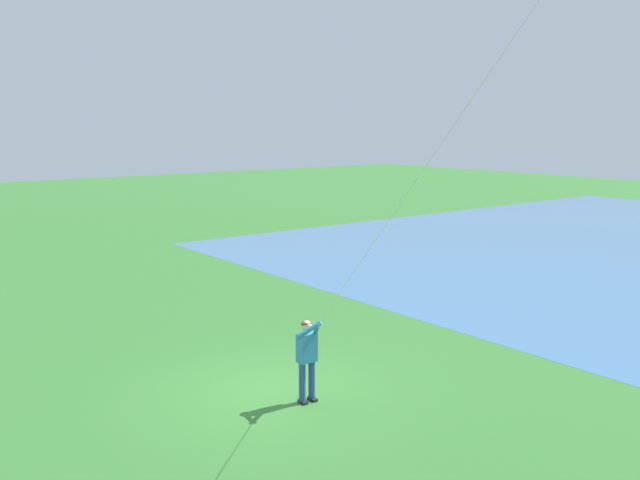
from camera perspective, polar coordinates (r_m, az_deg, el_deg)
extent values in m
plane|color=#33702D|center=(15.09, -3.74, -12.37)|extent=(120.00, 120.00, 0.00)
cube|color=#232328|center=(14.51, -0.64, -13.14)|extent=(0.12, 0.24, 0.06)
cylinder|color=#2D4C8E|center=(14.37, -0.70, -11.57)|extent=(0.14, 0.14, 0.82)
cube|color=#232328|center=(14.39, -1.44, -13.35)|extent=(0.12, 0.24, 0.06)
cylinder|color=#2D4C8E|center=(14.24, -1.50, -11.77)|extent=(0.14, 0.14, 0.82)
cube|color=teal|center=(14.06, -1.10, -8.98)|extent=(0.41, 0.23, 0.60)
sphere|color=#DBB28E|center=(13.92, -1.11, -7.18)|extent=(0.22, 0.22, 0.22)
ellipsoid|color=#4C3319|center=(13.92, -1.15, -7.02)|extent=(0.23, 0.23, 0.13)
cylinder|color=teal|center=(13.80, -0.27, -7.37)|extent=(0.36, 0.53, 0.43)
cylinder|color=teal|center=(13.71, -0.87, -7.50)|extent=(0.34, 0.54, 0.43)
sphere|color=#DBB28E|center=(13.59, -0.18, -7.07)|extent=(0.10, 0.10, 0.10)
cylinder|color=silver|center=(11.13, 7.53, 4.21)|extent=(0.14, 5.05, 5.75)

